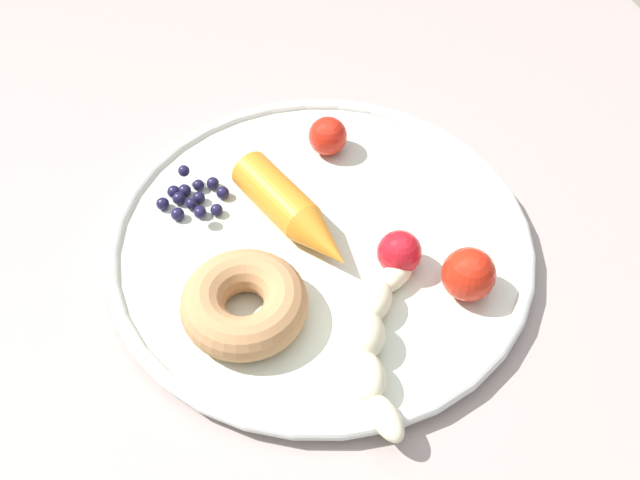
{
  "coord_description": "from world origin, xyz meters",
  "views": [
    {
      "loc": [
        0.07,
        0.4,
        1.22
      ],
      "look_at": [
        -0.04,
        0.03,
        0.75
      ],
      "focal_mm": 41.29,
      "sensor_mm": 36.0,
      "label": 1
    }
  ],
  "objects": [
    {
      "name": "blueberry_pile",
      "position": [
        0.06,
        -0.04,
        0.75
      ],
      "size": [
        0.06,
        0.06,
        0.02
      ],
      "color": "#191638",
      "rests_on": "plate"
    },
    {
      "name": "tomato_mid",
      "position": [
        -0.07,
        -0.07,
        0.77
      ],
      "size": [
        0.04,
        0.04,
        0.04
      ],
      "primitive_type": "sphere",
      "color": "red",
      "rests_on": "plate"
    },
    {
      "name": "donut",
      "position": [
        0.04,
        0.08,
        0.76
      ],
      "size": [
        0.13,
        0.13,
        0.03
      ],
      "primitive_type": "torus",
      "rotation": [
        0.0,
        0.0,
        2.61
      ],
      "color": "tan",
      "rests_on": "plate"
    },
    {
      "name": "tomato_far",
      "position": [
        -0.09,
        0.07,
        0.77
      ],
      "size": [
        0.04,
        0.04,
        0.04
      ],
      "primitive_type": "sphere",
      "color": "red",
      "rests_on": "plate"
    },
    {
      "name": "carrot_orange",
      "position": [
        -0.02,
        0.01,
        0.77
      ],
      "size": [
        0.08,
        0.14,
        0.04
      ],
      "color": "orange",
      "rests_on": "plate"
    },
    {
      "name": "plate",
      "position": [
        -0.04,
        0.03,
        0.74
      ],
      "size": [
        0.35,
        0.35,
        0.02
      ],
      "color": "silver",
      "rests_on": "dining_table"
    },
    {
      "name": "tomato_near",
      "position": [
        -0.13,
        0.11,
        0.77
      ],
      "size": [
        0.04,
        0.04,
        0.04
      ],
      "primitive_type": "sphere",
      "color": "red",
      "rests_on": "plate"
    },
    {
      "name": "banana",
      "position": [
        -0.05,
        0.14,
        0.76
      ],
      "size": [
        0.09,
        0.15,
        0.03
      ],
      "color": "beige",
      "rests_on": "plate"
    },
    {
      "name": "dining_table",
      "position": [
        0.0,
        0.0,
        0.65
      ],
      "size": [
        0.98,
        0.94,
        0.74
      ],
      "color": "#9E8F8A",
      "rests_on": "ground_plane"
    }
  ]
}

